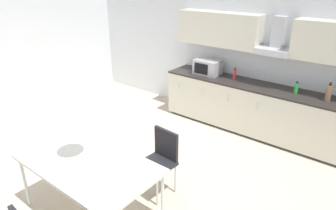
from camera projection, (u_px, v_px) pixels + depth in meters
The scene contains 12 objects.
ground_plane at pixel (119, 173), 4.40m from camera, with size 9.34×8.17×0.02m, color beige.
wall_back at pixel (218, 51), 5.88m from camera, with size 7.47×0.10×2.57m, color silver.
kitchen_counter at pixel (263, 111), 5.28m from camera, with size 3.75×0.67×0.91m.
backsplash_tile at pixel (275, 69), 5.23m from camera, with size 3.73×0.02×0.48m, color silver.
upper_wall_cabinets at pixel (276, 36), 4.87m from camera, with size 3.73×0.40×0.60m.
microwave at pixel (208, 67), 5.70m from camera, with size 0.48×0.35×0.28m.
bottle_green at pixel (296, 88), 4.79m from camera, with size 0.06×0.06×0.20m.
bottle_red at pixel (235, 74), 5.43m from camera, with size 0.06×0.06×0.22m.
bottle_brown at pixel (329, 93), 4.50m from camera, with size 0.08×0.08×0.29m.
dining_table at pixel (88, 165), 3.37m from camera, with size 1.63×0.92×0.74m.
chair_far_right at pixel (161, 156), 3.83m from camera, with size 0.43×0.43×0.87m.
pendant_lamp at pixel (76, 73), 2.93m from camera, with size 0.32×0.32×0.22m, color silver.
Camera 1 is at (2.81, -2.40, 2.67)m, focal length 32.00 mm.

